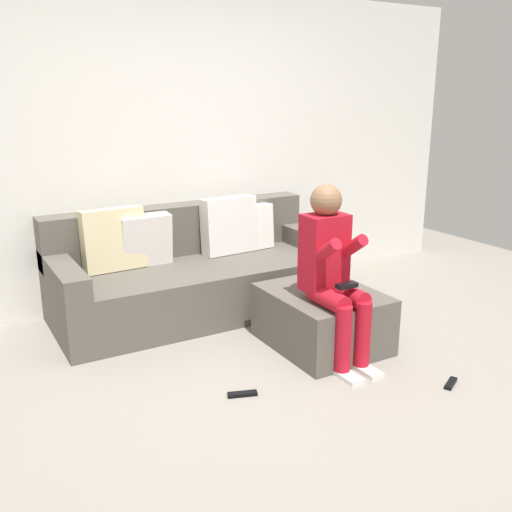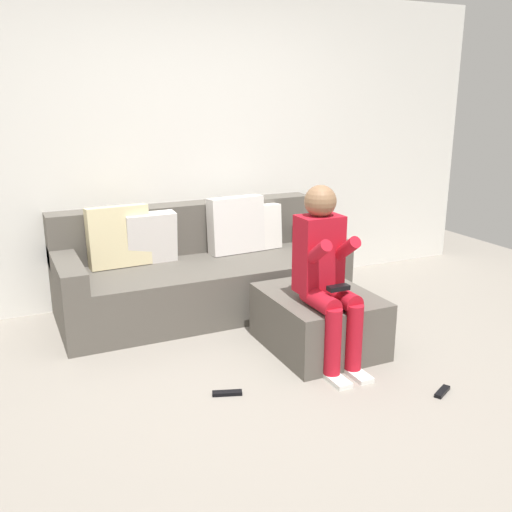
# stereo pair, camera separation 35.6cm
# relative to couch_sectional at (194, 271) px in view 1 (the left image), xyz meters

# --- Properties ---
(ground_plane) EXTENTS (7.53, 7.53, 0.00)m
(ground_plane) POSITION_rel_couch_sectional_xyz_m (0.09, -1.59, -0.33)
(ground_plane) COLOR gray
(wall_back) EXTENTS (5.80, 0.10, 2.56)m
(wall_back) POSITION_rel_couch_sectional_xyz_m (0.09, 0.45, 0.95)
(wall_back) COLOR silver
(wall_back) RESTS_ON ground_plane
(couch_sectional) EXTENTS (2.27, 0.95, 0.89)m
(couch_sectional) POSITION_rel_couch_sectional_xyz_m (0.00, 0.00, 0.00)
(couch_sectional) COLOR #59544C
(couch_sectional) RESTS_ON ground_plane
(ottoman) EXTENTS (0.69, 0.82, 0.40)m
(ottoman) POSITION_rel_couch_sectional_xyz_m (0.49, -1.09, -0.13)
(ottoman) COLOR #59544C
(ottoman) RESTS_ON ground_plane
(person_seated) EXTENTS (0.29, 0.60, 1.17)m
(person_seated) POSITION_rel_couch_sectional_xyz_m (0.41, -1.28, 0.31)
(person_seated) COLOR red
(person_seated) RESTS_ON ground_plane
(remote_near_ottoman) EXTENTS (0.16, 0.11, 0.02)m
(remote_near_ottoman) POSITION_rel_couch_sectional_xyz_m (0.83, -1.96, -0.31)
(remote_near_ottoman) COLOR black
(remote_near_ottoman) RESTS_ON ground_plane
(remote_by_storage_bin) EXTENTS (0.18, 0.10, 0.02)m
(remote_by_storage_bin) POSITION_rel_couch_sectional_xyz_m (-0.34, -1.44, -0.31)
(remote_by_storage_bin) COLOR black
(remote_by_storage_bin) RESTS_ON ground_plane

